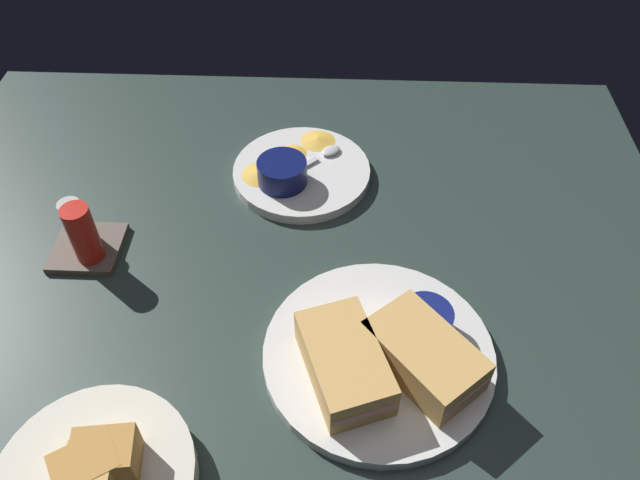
{
  "coord_description": "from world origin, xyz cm",
  "views": [
    {
      "loc": [
        -44.09,
        -7.38,
        62.5
      ],
      "look_at": [
        11.65,
        -5.02,
        3.0
      ],
      "focal_mm": 34.8,
      "sensor_mm": 36.0,
      "label": 1
    }
  ],
  "objects": [
    {
      "name": "ground_plane",
      "position": [
        0.0,
        0.0,
        -1.5
      ],
      "size": [
        110.0,
        110.0,
        3.0
      ],
      "primitive_type": "cube",
      "color": "#283833"
    },
    {
      "name": "plate_sandwich_main",
      "position": [
        -4.36,
        -12.49,
        0.8
      ],
      "size": [
        26.86,
        26.86,
        1.6
      ],
      "primitive_type": "cylinder",
      "color": "silver",
      "rests_on": "ground_plane"
    },
    {
      "name": "sandwich_half_near",
      "position": [
        -7.52,
        -8.49,
        4.0
      ],
      "size": [
        14.86,
        11.63,
        4.8
      ],
      "color": "tan",
      "rests_on": "plate_sandwich_main"
    },
    {
      "name": "sandwich_half_far",
      "position": [
        -6.25,
        -17.23,
        4.0
      ],
      "size": [
        14.83,
        14.2,
        4.8
      ],
      "color": "tan",
      "rests_on": "plate_sandwich_main"
    },
    {
      "name": "ramekin_dark_sauce",
      "position": [
        -1.4,
        -17.77,
        3.62
      ],
      "size": [
        6.34,
        6.34,
        3.76
      ],
      "color": "navy",
      "rests_on": "plate_sandwich_main"
    },
    {
      "name": "spoon_by_dark_ramekin",
      "position": [
        -4.91,
        -13.89,
        1.96
      ],
      "size": [
        7.72,
        8.31,
        0.8
      ],
      "color": "silver",
      "rests_on": "plate_sandwich_main"
    },
    {
      "name": "plate_chips_companion",
      "position": [
        27.65,
        -1.55,
        0.8
      ],
      "size": [
        20.77,
        20.77,
        1.6
      ],
      "primitive_type": "cylinder",
      "color": "silver",
      "rests_on": "ground_plane"
    },
    {
      "name": "ramekin_light_gravy",
      "position": [
        24.53,
        1.05,
        3.59
      ],
      "size": [
        7.27,
        7.27,
        3.7
      ],
      "color": "#0C144C",
      "rests_on": "plate_chips_companion"
    },
    {
      "name": "spoon_by_gravy_ramekin",
      "position": [
        30.75,
        -4.88,
        1.96
      ],
      "size": [
        7.8,
        8.24,
        0.8
      ],
      "color": "silver",
      "rests_on": "plate_chips_companion"
    },
    {
      "name": "plantain_chip_scatter",
      "position": [
        30.29,
        0.32,
        1.9
      ],
      "size": [
        16.5,
        16.17,
        0.6
      ],
      "color": "gold",
      "rests_on": "plate_chips_companion"
    },
    {
      "name": "bread_basket_rear",
      "position": [
        -20.62,
        15.59,
        2.28
      ],
      "size": [
        19.86,
        19.86,
        7.19
      ],
      "color": "silver",
      "rests_on": "ground_plane"
    },
    {
      "name": "condiment_caddy",
      "position": [
        10.78,
        26.27,
        3.41
      ],
      "size": [
        9.0,
        9.0,
        9.5
      ],
      "color": "brown",
      "rests_on": "ground_plane"
    }
  ]
}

